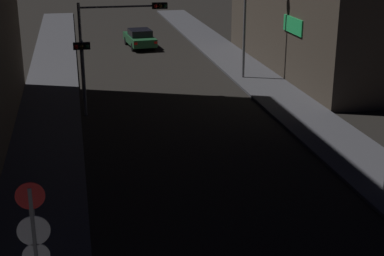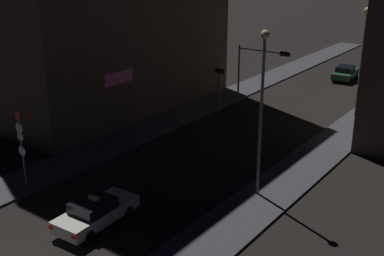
# 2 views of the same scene
# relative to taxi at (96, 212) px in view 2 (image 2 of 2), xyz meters

# --- Properties ---
(sidewalk_left) EXTENTS (3.04, 62.51, 0.13)m
(sidewalk_left) POSITION_rel_taxi_xyz_m (-6.82, 23.76, -0.67)
(sidewalk_left) COLOR #424247
(sidewalk_left) RESTS_ON ground_plane
(sidewalk_right) EXTENTS (3.04, 62.51, 0.13)m
(sidewalk_right) POSITION_rel_taxi_xyz_m (5.38, 23.76, -0.67)
(sidewalk_right) COLOR #424247
(sidewalk_right) RESTS_ON ground_plane
(taxi) EXTENTS (1.99, 4.52, 1.62)m
(taxi) POSITION_rel_taxi_xyz_m (0.00, 0.00, 0.00)
(taxi) COLOR silver
(taxi) RESTS_ON ground_plane
(far_car) EXTENTS (2.19, 4.59, 1.42)m
(far_car) POSITION_rel_taxi_xyz_m (-0.40, 35.14, -0.00)
(far_car) COLOR #1E512D
(far_car) RESTS_ON ground_plane
(traffic_light_overhead) EXTENTS (4.71, 0.42, 5.10)m
(traffic_light_overhead) POSITION_rel_taxi_xyz_m (-3.21, 21.55, 3.00)
(traffic_light_overhead) COLOR slate
(traffic_light_overhead) RESTS_ON ground_plane
(traffic_light_left_kerb) EXTENTS (0.80, 0.42, 3.70)m
(traffic_light_left_kerb) POSITION_rel_taxi_xyz_m (-5.05, 18.49, 1.92)
(traffic_light_left_kerb) COLOR slate
(traffic_light_left_kerb) RESTS_ON ground_plane
(sign_pole_left) EXTENTS (0.59, 0.10, 4.38)m
(sign_pole_left) POSITION_rel_taxi_xyz_m (-6.33, 0.55, 1.97)
(sign_pole_left) COLOR slate
(sign_pole_left) RESTS_ON sidewalk_left
(street_lamp_near_block) EXTENTS (0.45, 0.45, 8.93)m
(street_lamp_near_block) POSITION_rel_taxi_xyz_m (4.83, 7.40, 4.98)
(street_lamp_near_block) COLOR slate
(street_lamp_near_block) RESTS_ON sidewalk_right
(street_lamp_far_block) EXTENTS (0.54, 0.54, 8.54)m
(street_lamp_far_block) POSITION_rel_taxi_xyz_m (4.58, 23.86, 5.28)
(street_lamp_far_block) COLOR slate
(street_lamp_far_block) RESTS_ON sidewalk_right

